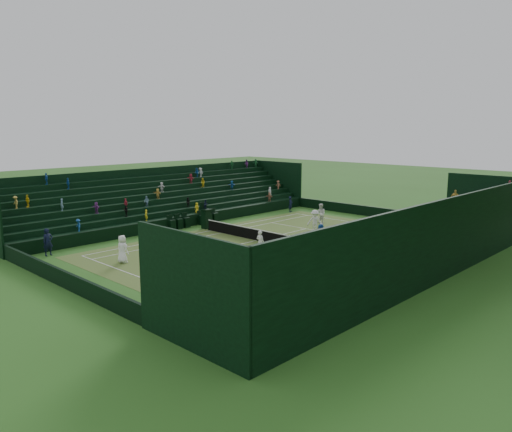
% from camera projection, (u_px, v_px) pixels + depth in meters
% --- Properties ---
extents(ground, '(160.00, 160.00, 0.00)m').
position_uv_depth(ground, '(256.00, 241.00, 39.56)').
color(ground, '#2F601E').
rests_on(ground, ground).
extents(court_surface, '(12.97, 26.77, 0.01)m').
position_uv_depth(court_surface, '(256.00, 241.00, 39.56)').
color(court_surface, '#367627').
rests_on(court_surface, ground).
extents(perimeter_wall_north, '(17.17, 0.20, 1.00)m').
position_uv_depth(perimeter_wall_north, '(364.00, 211.00, 50.71)').
color(perimeter_wall_north, black).
rests_on(perimeter_wall_north, ground).
extents(perimeter_wall_south, '(17.17, 0.20, 1.00)m').
position_uv_depth(perimeter_wall_south, '(61.00, 278.00, 28.22)').
color(perimeter_wall_south, black).
rests_on(perimeter_wall_south, ground).
extents(perimeter_wall_east, '(0.20, 31.77, 1.00)m').
position_uv_depth(perimeter_wall_east, '(346.00, 253.00, 33.67)').
color(perimeter_wall_east, black).
rests_on(perimeter_wall_east, ground).
extents(perimeter_wall_west, '(0.20, 31.77, 1.00)m').
position_uv_depth(perimeter_wall_west, '(189.00, 221.00, 45.27)').
color(perimeter_wall_west, black).
rests_on(perimeter_wall_west, ground).
extents(north_grandstand, '(6.60, 32.00, 4.90)m').
position_uv_depth(north_grandstand, '(404.00, 249.00, 30.63)').
color(north_grandstand, black).
rests_on(north_grandstand, ground).
extents(south_grandstand, '(6.60, 32.00, 4.90)m').
position_uv_depth(south_grandstand, '(161.00, 204.00, 47.94)').
color(south_grandstand, black).
rests_on(south_grandstand, ground).
extents(tennis_net, '(11.67, 0.10, 1.06)m').
position_uv_depth(tennis_net, '(256.00, 234.00, 39.46)').
color(tennis_net, black).
rests_on(tennis_net, ground).
extents(umpire_chair, '(0.83, 0.83, 2.61)m').
position_uv_depth(umpire_chair, '(206.00, 216.00, 44.10)').
color(umpire_chair, black).
rests_on(umpire_chair, ground).
extents(courtside_chairs, '(0.60, 5.56, 1.29)m').
position_uv_depth(courtside_chairs, '(194.00, 221.00, 45.38)').
color(courtside_chairs, black).
rests_on(courtside_chairs, ground).
extents(player_near_west, '(1.02, 0.77, 1.87)m').
position_uv_depth(player_near_west, '(122.00, 249.00, 33.01)').
color(player_near_west, white).
rests_on(player_near_west, ground).
extents(player_near_east, '(0.68, 0.52, 1.69)m').
position_uv_depth(player_near_east, '(260.00, 242.00, 35.38)').
color(player_near_east, white).
rests_on(player_near_east, ground).
extents(player_far_west, '(1.08, 0.94, 1.88)m').
position_uv_depth(player_far_west, '(321.00, 214.00, 46.39)').
color(player_far_west, white).
rests_on(player_far_west, ground).
extents(player_far_east, '(1.48, 1.31, 1.98)m').
position_uv_depth(player_far_east, '(315.00, 221.00, 42.30)').
color(player_far_east, white).
rests_on(player_far_east, ground).
extents(line_judge_north, '(0.55, 0.69, 1.65)m').
position_uv_depth(line_judge_north, '(291.00, 204.00, 52.77)').
color(line_judge_north, black).
rests_on(line_judge_north, ground).
extents(line_judge_south, '(0.48, 0.72, 1.95)m').
position_uv_depth(line_judge_south, '(48.00, 242.00, 34.85)').
color(line_judge_south, black).
rests_on(line_judge_south, ground).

